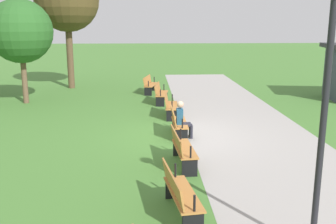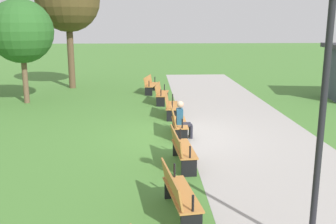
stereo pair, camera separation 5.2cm
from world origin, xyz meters
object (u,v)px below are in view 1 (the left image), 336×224
Objects in this scene: bench_1 at (160,93)px; bench_4 at (182,148)px; person_seated at (183,119)px; bench_0 at (150,84)px; bench_2 at (170,105)px; bench_3 at (178,122)px; tree_3 at (20,31)px; bench_5 at (179,193)px; lamp_post at (328,71)px; tree_4 at (67,0)px.

bench_1 is 1.01× the size of bench_4.
bench_0 is at bearing -173.18° from person_seated.
bench_2 is 5.36m from bench_4.
bench_3 is 9.10m from tree_3.
bench_3 is (7.99, 0.84, 0.00)m from bench_0.
bench_1 is 1.01× the size of bench_2.
bench_3 and bench_5 have the same top height.
lamp_post reaches higher than bench_0.
bench_5 is 1.41× the size of person_seated.
bench_2 is 8.04m from bench_5.
bench_2 is 9.81m from lamp_post.
bench_4 is (10.68, 0.75, 0.00)m from bench_0.
tree_3 is 4.65m from tree_4.
tree_3 is 0.71× the size of tree_4.
tree_3 is at bearing -85.21° from bench_1.
bench_1 is at bearing 47.10° from tree_4.
bench_2 is at bearing -177.99° from bench_3.
bench_5 is (8.03, -0.28, 0.00)m from bench_2.
bench_0 is 6.73m from tree_3.
bench_0 is 15.06m from lamp_post.
bench_5 is at bearing -4.01° from bench_3.
bench_2 is 7.63m from tree_3.
tree_4 is (-7.20, -5.16, 4.34)m from bench_2.
bench_2 is 2.68m from bench_3.
tree_3 is (-11.05, -6.16, 2.76)m from bench_5.
person_seated is 0.18× the size of tree_4.
bench_0 is 1.43× the size of person_seated.
lamp_post reaches higher than bench_5.
bench_0 is at bearing 173.95° from bench_5.
tree_3 is at bearing -111.08° from bench_2.
bench_0 is 8.04m from bench_3.
person_seated is 9.30m from tree_3.
bench_4 is 0.99× the size of bench_5.
bench_5 is at bearing -122.96° from lamp_post.
bench_0 is at bearing 66.79° from tree_4.
tree_3 reaches higher than bench_5.
tree_3 is (-5.94, -6.68, 2.59)m from person_seated.
bench_4 is at bearing 165.93° from bench_5.
lamp_post reaches higher than bench_2.
lamp_post is (6.43, 1.50, 2.27)m from person_seated.
lamp_post reaches higher than person_seated.
tree_3 is 14.83m from lamp_post.
bench_5 is (10.70, 0.00, 0.00)m from bench_1.
person_seated reaches higher than bench_5.
bench_1 is at bearing -174.71° from person_seated.
bench_3 is 0.25× the size of tree_4.
bench_1 is 12.42m from lamp_post.
bench_5 is 5.15m from person_seated.
tree_3 is (-5.70, -6.54, 2.76)m from bench_3.
tree_3 reaches higher than bench_2.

